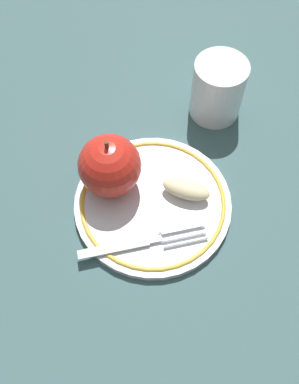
{
  "coord_description": "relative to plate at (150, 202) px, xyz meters",
  "views": [
    {
      "loc": [
        0.12,
        -0.22,
        0.52
      ],
      "look_at": [
        -0.0,
        0.02,
        0.03
      ],
      "focal_mm": 40.0,
      "sensor_mm": 36.0,
      "label": 1
    }
  ],
  "objects": [
    {
      "name": "plate",
      "position": [
        0.0,
        0.0,
        0.0
      ],
      "size": [
        0.21,
        0.21,
        0.01
      ],
      "color": "silver",
      "rests_on": "ground_plane"
    },
    {
      "name": "apple_red_whole",
      "position": [
        -0.06,
        0.0,
        0.05
      ],
      "size": [
        0.08,
        0.08,
        0.09
      ],
      "color": "red",
      "rests_on": "plate"
    },
    {
      "name": "ground_plane",
      "position": [
        0.0,
        -0.02,
        -0.01
      ],
      "size": [
        2.0,
        2.0,
        0.0
      ],
      "primitive_type": "plane",
      "color": "#3C5A5D"
    },
    {
      "name": "apple_slice_front",
      "position": [
        0.04,
        0.03,
        0.02
      ],
      "size": [
        0.07,
        0.04,
        0.02
      ],
      "primitive_type": "ellipsoid",
      "rotation": [
        0.0,
        0.0,
        3.3
      ],
      "color": "beige",
      "rests_on": "plate"
    },
    {
      "name": "drinking_glass",
      "position": [
        0.01,
        0.19,
        0.04
      ],
      "size": [
        0.08,
        0.08,
        0.09
      ],
      "primitive_type": "cylinder",
      "color": "white",
      "rests_on": "ground_plane"
    },
    {
      "name": "fork",
      "position": [
        0.02,
        -0.06,
        0.01
      ],
      "size": [
        0.14,
        0.12,
        0.0
      ],
      "rotation": [
        0.0,
        0.0,
        0.69
      ],
      "color": "silver",
      "rests_on": "plate"
    }
  ]
}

